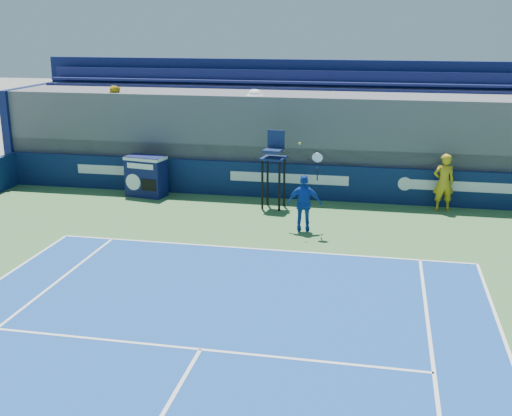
% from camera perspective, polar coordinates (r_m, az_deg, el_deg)
% --- Properties ---
extents(ball_person, '(0.73, 0.55, 1.82)m').
position_cam_1_polar(ball_person, '(20.93, 16.34, 2.21)').
color(ball_person, gold).
rests_on(ball_person, apron).
extents(back_hoarding, '(20.40, 0.21, 1.20)m').
position_cam_1_polar(back_hoarding, '(21.61, 2.95, 2.40)').
color(back_hoarding, '#0C1A44').
rests_on(back_hoarding, ground).
extents(match_clock, '(1.43, 0.94, 1.40)m').
position_cam_1_polar(match_clock, '(22.16, -9.75, 2.91)').
color(match_clock, '#0E1448').
rests_on(match_clock, ground).
extents(umpire_chair, '(0.78, 0.78, 2.48)m').
position_cam_1_polar(umpire_chair, '(20.28, 1.59, 4.19)').
color(umpire_chair, black).
rests_on(umpire_chair, ground).
extents(tennis_player, '(0.99, 0.48, 2.57)m').
position_cam_1_polar(tennis_player, '(18.14, 4.31, 0.44)').
color(tennis_player, '#143EA4').
rests_on(tennis_player, apron).
extents(stadium_seating, '(21.00, 4.05, 4.40)m').
position_cam_1_polar(stadium_seating, '(23.35, 3.71, 6.51)').
color(stadium_seating, '#545459').
rests_on(stadium_seating, ground).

